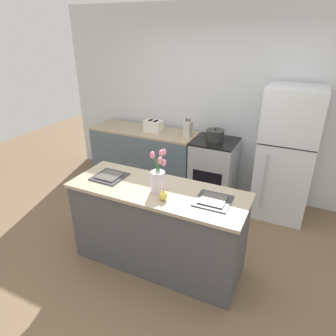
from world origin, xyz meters
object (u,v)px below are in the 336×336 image
pear_figurine (163,195)px  toaster (153,126)px  plate_setting_right (213,200)px  plate_setting_left (110,176)px  refrigerator (286,155)px  flower_vase (158,177)px  knife_block (188,129)px  cooking_pot (215,135)px  stove_range (213,170)px

pear_figurine → toaster: (-1.04, 1.76, 0.03)m
pear_figurine → plate_setting_right: (0.42, 0.17, -0.04)m
plate_setting_left → toaster: size_ratio=1.16×
refrigerator → flower_vase: bearing=-121.9°
flower_vase → knife_block: 1.68m
pear_figurine → toaster: 2.04m
plate_setting_right → cooking_pot: size_ratio=1.26×
refrigerator → toaster: refrigerator is taller
plate_setting_left → plate_setting_right: same height
plate_setting_right → knife_block: size_ratio=1.20×
stove_range → pear_figurine: (0.05, -1.76, 0.51)m
plate_setting_right → cooking_pot: 1.66m
pear_figurine → flower_vase: bearing=133.1°
stove_range → flower_vase: bearing=-92.4°
flower_vase → plate_setting_right: flower_vase is taller
flower_vase → cooking_pot: size_ratio=1.69×
pear_figurine → cooking_pot: size_ratio=0.49×
flower_vase → pear_figurine: (0.12, -0.13, -0.10)m
refrigerator → cooking_pot: 0.97m
plate_setting_left → toaster: bearing=101.3°
flower_vase → refrigerator: bearing=58.1°
stove_range → toaster: size_ratio=3.27×
flower_vase → knife_block: size_ratio=1.62×
plate_setting_left → plate_setting_right: size_ratio=1.00×
refrigerator → pear_figurine: 1.98m
flower_vase → cooking_pot: flower_vase is taller
stove_range → cooking_pot: bearing=-146.6°
refrigerator → plate_setting_right: (-0.48, -1.59, 0.06)m
toaster → cooking_pot: size_ratio=1.09×
refrigerator → plate_setting_right: bearing=-106.7°
cooking_pot → plate_setting_left: bearing=-112.6°
toaster → knife_block: knife_block is taller
pear_figurine → knife_block: knife_block is taller
stove_range → refrigerator: size_ratio=0.53×
pear_figurine → knife_block: bearing=105.1°
refrigerator → pear_figurine: size_ratio=13.70×
refrigerator → flower_vase: size_ratio=3.99×
plate_setting_left → cooking_pot: bearing=67.4°
stove_range → plate_setting_right: plate_setting_right is taller
toaster → cooking_pot: (0.98, 0.00, -0.01)m
plate_setting_right → cooking_pot: (-0.48, 1.58, 0.07)m
toaster → knife_block: (0.56, 0.01, 0.03)m
cooking_pot → knife_block: bearing=178.9°
refrigerator → toaster: bearing=-179.7°
cooking_pot → plate_setting_right: bearing=-73.1°
refrigerator → plate_setting_right: size_ratio=5.37×
refrigerator → cooking_pot: (-0.96, -0.01, 0.13)m
cooking_pot → knife_block: 0.42m
flower_vase → toaster: bearing=119.5°
plate_setting_right → knife_block: 1.83m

